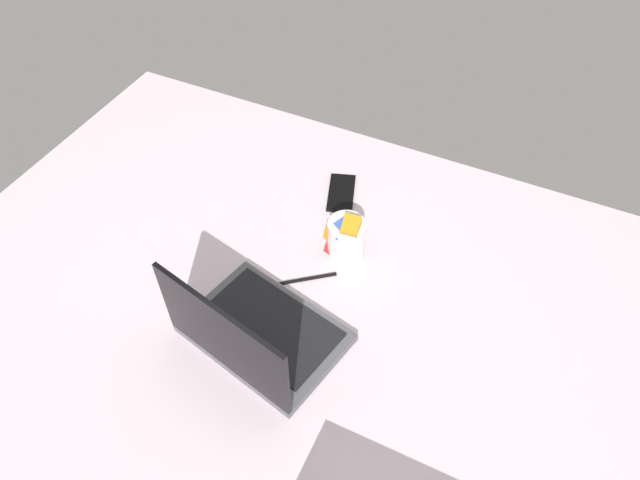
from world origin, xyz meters
TOP-DOWN VIEW (x-y plane):
  - bed_mattress at (0.00, 0.00)cm, footprint 180.00×140.00cm
  - laptop at (4.71, 5.98)cm, footprint 37.29×29.76cm
  - snack_cup at (-2.23, -25.11)cm, footprint 9.46×9.26cm
  - cell_phone at (7.09, -44.26)cm, footprint 11.01×15.45cm
  - charger_cable at (3.66, -13.57)cm, footprint 13.79×10.91cm

SIDE VIEW (x-z plane):
  - bed_mattress at x=0.00cm, z-range 0.00..18.00cm
  - charger_cable at x=3.66cm, z-range 18.00..18.60cm
  - cell_phone at x=7.09cm, z-range 18.00..18.80cm
  - laptop at x=4.71cm, z-range 10.91..33.91cm
  - snack_cup at x=-2.23cm, z-range 16.90..31.05cm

